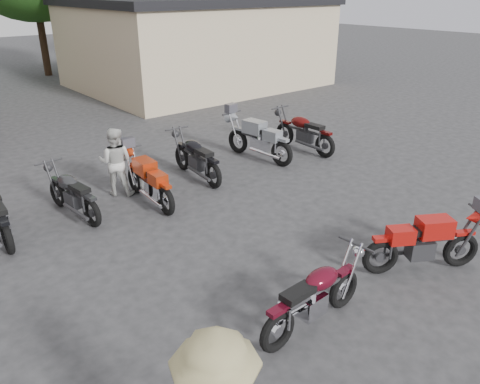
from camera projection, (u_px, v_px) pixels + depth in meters
ground at (318, 324)px, 6.32m from camera, size 90.00×90.00×0.00m
stucco_building at (197, 46)px, 21.16m from camera, size 10.00×8.00×3.50m
vintage_motorcycle at (315, 293)px, 6.10m from camera, size 1.84×0.66×1.06m
sportbike at (426, 240)px, 7.34m from camera, size 1.94×1.50×1.09m
person_light at (116, 162)px, 10.02m from camera, size 0.92×0.90×1.49m
row_bike_3 at (72, 191)px, 9.13m from camera, size 0.82×1.88×1.05m
row_bike_4 at (148, 178)px, 9.68m from camera, size 0.72×1.95×1.11m
row_bike_5 at (196, 155)px, 10.95m from camera, size 0.80×2.01×1.14m
row_bike_6 at (258, 137)px, 12.16m from camera, size 0.95×2.18×1.22m
row_bike_7 at (303, 130)px, 12.81m from camera, size 0.71×2.06×1.19m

